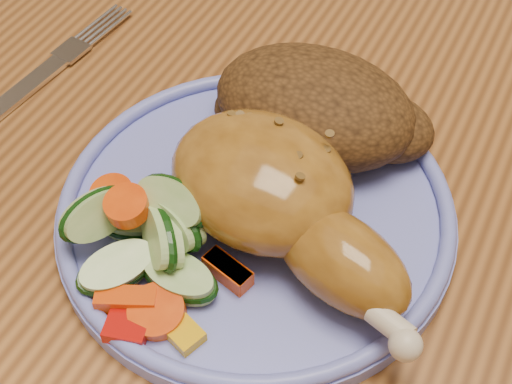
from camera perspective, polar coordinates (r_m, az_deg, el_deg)
dining_table at (r=0.58m, az=15.68°, el=-2.00°), size 0.90×1.40×0.75m
plate at (r=0.44m, az=-0.00°, el=-1.74°), size 0.25×0.25×0.01m
plate_rim at (r=0.44m, az=-0.00°, el=-0.84°), size 0.24×0.24×0.01m
chicken_leg at (r=0.41m, az=1.93°, el=-0.54°), size 0.18×0.12×0.06m
rice_pilaf at (r=0.47m, az=5.04°, el=6.65°), size 0.15×0.10×0.06m
vegetable_pile at (r=0.41m, az=-8.56°, el=-3.82°), size 0.12×0.10×0.05m
fork at (r=0.56m, az=-17.57°, el=8.27°), size 0.03×0.18×0.00m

